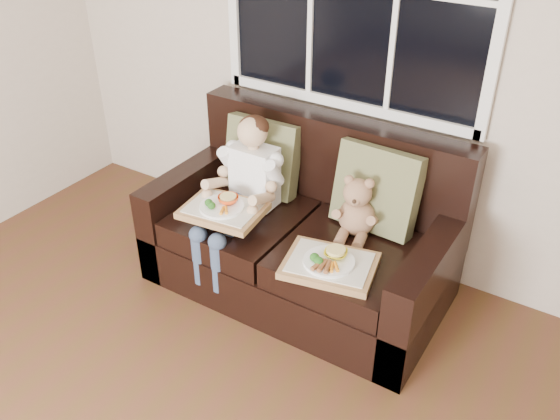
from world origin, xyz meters
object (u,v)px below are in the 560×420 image
Objects in this scene: tray_left at (223,209)px; tray_right at (330,264)px; teddy_bear at (356,211)px; child at (245,183)px; loveseat at (304,238)px.

tray_left is 0.68m from tray_right.
teddy_bear is at bearing 83.36° from tray_right.
tray_left reaches higher than tray_right.
loveseat is at bearing 19.79° from child.
child reaches higher than tray_left.
tray_right is at bearing -44.57° from loveseat.
child is at bearing -160.21° from loveseat.
tray_left is (-0.00, -0.20, -0.07)m from child.
child reaches higher than teddy_bear.
teddy_bear is at bearing 21.69° from tray_left.
loveseat is 4.64× the size of teddy_bear.
loveseat is at bearing 172.02° from teddy_bear.
child is 0.66m from teddy_bear.
loveseat is 3.26× the size of tray_right.
tray_right is (0.68, -0.02, -0.09)m from tray_left.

